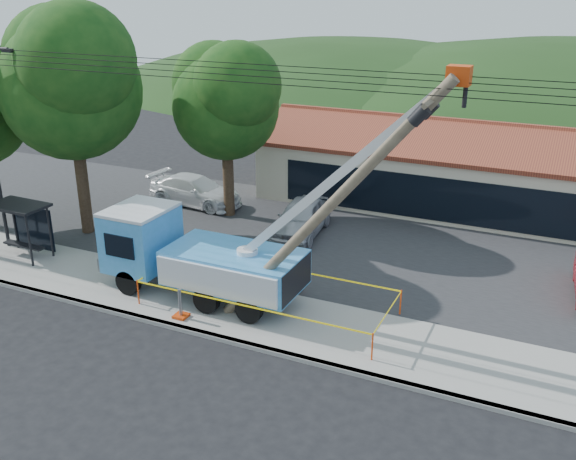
% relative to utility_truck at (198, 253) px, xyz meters
% --- Properties ---
extents(ground, '(120.00, 120.00, 0.00)m').
position_rel_utility_truck_xyz_m(ground, '(3.46, -4.52, -1.85)').
color(ground, black).
rests_on(ground, ground).
extents(curb, '(60.00, 0.25, 0.15)m').
position_rel_utility_truck_xyz_m(curb, '(3.46, -2.42, -1.78)').
color(curb, gray).
rests_on(curb, ground).
extents(sidewalk, '(60.00, 4.00, 0.15)m').
position_rel_utility_truck_xyz_m(sidewalk, '(3.46, -0.52, -1.78)').
color(sidewalk, gray).
rests_on(sidewalk, ground).
extents(parking_lot, '(60.00, 12.00, 0.10)m').
position_rel_utility_truck_xyz_m(parking_lot, '(3.46, 7.48, -1.80)').
color(parking_lot, '#28282B').
rests_on(parking_lot, ground).
extents(strip_mall, '(22.50, 8.53, 4.67)m').
position_rel_utility_truck_xyz_m(strip_mall, '(7.46, 15.46, 0.03)').
color(strip_mall, beige).
rests_on(strip_mall, ground).
extents(tree_west_near, '(7.56, 6.72, 10.80)m').
position_rel_utility_truck_xyz_m(tree_west_near, '(-8.54, 3.48, 5.67)').
color(tree_west_near, '#332316').
rests_on(tree_west_near, ground).
extents(tree_lot, '(6.30, 5.60, 8.94)m').
position_rel_utility_truck_xyz_m(tree_lot, '(-3.54, 8.48, 4.36)').
color(tree_lot, '#332316').
rests_on(tree_lot, ground).
extents(hill_west, '(78.40, 56.00, 28.00)m').
position_rel_utility_truck_xyz_m(hill_west, '(-11.54, 50.48, -1.85)').
color(hill_west, '#193212').
rests_on(hill_west, ground).
extents(utility_truck, '(13.22, 4.21, 9.08)m').
position_rel_utility_truck_xyz_m(utility_truck, '(0.00, 0.00, 0.00)').
color(utility_truck, black).
rests_on(utility_truck, ground).
extents(leaning_pole, '(7.70, 1.96, 9.05)m').
position_rel_utility_truck_xyz_m(leaning_pole, '(5.73, -0.76, 3.14)').
color(leaning_pole, brown).
rests_on(leaning_pole, ground).
extents(bus_shelter, '(2.54, 1.60, 2.42)m').
position_rel_utility_truck_xyz_m(bus_shelter, '(-8.90, 0.04, 0.06)').
color(bus_shelter, black).
rests_on(bus_shelter, ground).
extents(caution_tape, '(9.14, 3.37, 0.97)m').
position_rel_utility_truck_xyz_m(caution_tape, '(2.89, 0.01, -0.99)').
color(caution_tape, red).
rests_on(caution_tape, ground).
extents(car_silver, '(2.48, 5.08, 1.67)m').
position_rel_utility_truck_xyz_m(car_silver, '(0.96, 7.50, -1.85)').
color(car_silver, '#B0B1B7').
rests_on(car_silver, ground).
extents(car_white, '(5.48, 2.59, 1.55)m').
position_rel_utility_truck_xyz_m(car_white, '(-6.01, 9.14, -1.85)').
color(car_white, white).
rests_on(car_white, ground).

